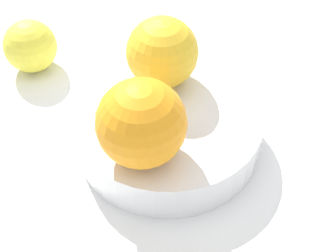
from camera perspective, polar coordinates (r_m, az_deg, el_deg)
The scene contains 5 objects.
ground_plane at distance 52.12cm, azimuth 0.00°, elevation -2.73°, with size 110.00×110.00×2.00cm, color white.
fruit_bowl at distance 49.85cm, azimuth 0.00°, elevation -0.43°, with size 19.31×19.31×4.33cm.
orange_in_bowl_0 at distance 41.73cm, azimuth -3.21°, elevation 0.33°, with size 8.16×8.16×8.16cm, color orange.
orange_in_bowl_1 at distance 49.66cm, azimuth -0.70°, elevation 8.79°, with size 7.55×7.55×7.55cm, color yellow.
orange_loose_0 at distance 60.98cm, azimuth -16.15°, elevation 9.17°, with size 6.46×6.46×6.46cm, color yellow.
Camera 1 is at (10.53, -32.42, 38.43)cm, focal length 50.98 mm.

